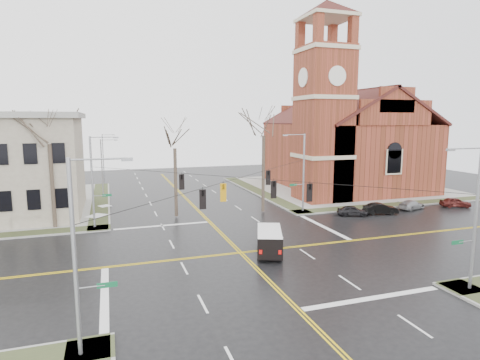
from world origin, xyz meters
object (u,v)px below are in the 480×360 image
object	(u,v)px
signal_pole_sw	(79,253)
tree_ne	(264,130)
streetlight_north_b	(104,154)
parked_car_b	(381,209)
parked_car_d	(455,202)
parked_car_c	(411,205)
streetlight_north_a	(103,166)
church	(341,135)
tree_nw_near	(175,144)
signal_pole_ne	(302,170)
parked_car_a	(352,211)
tree_nw_far	(49,138)
signal_pole_nw	(94,179)
cargo_van	(269,239)
signal_pole_se	(474,215)

from	to	relation	value
signal_pole_sw	tree_ne	bearing A→B (deg)	52.97
streetlight_north_b	tree_ne	bearing A→B (deg)	-63.40
parked_car_b	parked_car_d	distance (m)	11.21
parked_car_c	streetlight_north_a	bearing A→B (deg)	45.67
church	tree_ne	bearing A→B (deg)	-145.96
tree_nw_near	signal_pole_ne	bearing A→B (deg)	-8.22
parked_car_a	parked_car_c	world-z (taller)	parked_car_a
parked_car_c	tree_nw_far	xyz separation A→B (m)	(-39.92, 4.05, 8.39)
signal_pole_ne	signal_pole_nw	xyz separation A→B (m)	(-22.64, 0.00, 0.00)
streetlight_north_a	cargo_van	xyz separation A→B (m)	(12.92, -28.61, -3.35)
streetlight_north_a	parked_car_c	bearing A→B (deg)	-28.60
parked_car_a	parked_car_d	size ratio (longest dim) A/B	0.94
signal_pole_se	tree_nw_far	distance (m)	36.20
signal_pole_nw	parked_car_b	bearing A→B (deg)	-6.89
signal_pole_sw	streetlight_north_a	distance (m)	39.51
signal_pole_sw	tree_nw_far	distance (m)	24.92
cargo_van	tree_nw_far	xyz separation A→B (m)	(-17.50, 13.39, 7.83)
tree_nw_near	tree_nw_far	bearing A→B (deg)	-176.31
church	signal_pole_se	world-z (taller)	church
church	parked_car_d	world-z (taller)	church
parked_car_b	tree_nw_far	xyz separation A→B (m)	(-34.74, 5.01, 8.31)
signal_pole_se	tree_nw_far	world-z (taller)	tree_nw_far
streetlight_north_a	parked_car_a	xyz separation A→B (m)	(26.66, -19.86, -3.90)
signal_pole_ne	signal_pole_sw	size ratio (longest dim) A/B	1.00
signal_pole_nw	tree_nw_far	world-z (taller)	tree_nw_far
tree_nw_far	tree_nw_near	world-z (taller)	tree_nw_far
cargo_van	parked_car_d	distance (m)	29.73
parked_car_c	tree_nw_far	size ratio (longest dim) A/B	0.31
streetlight_north_a	signal_pole_ne	bearing A→B (deg)	-36.90
parked_car_c	signal_pole_sw	bearing A→B (deg)	103.61
signal_pole_nw	cargo_van	distance (m)	18.60
signal_pole_se	tree_nw_near	bearing A→B (deg)	119.76
signal_pole_ne	parked_car_d	bearing A→B (deg)	-10.20
streetlight_north_a	parked_car_d	world-z (taller)	streetlight_north_a
church	tree_nw_near	size ratio (longest dim) A/B	2.44
parked_car_b	streetlight_north_b	bearing A→B (deg)	50.42
parked_car_d	tree_nw_near	bearing A→B (deg)	102.02
church	cargo_van	bearing A→B (deg)	-131.54
signal_pole_sw	parked_car_b	xyz separation A→B (m)	(30.83, 19.28, -4.31)
signal_pole_se	cargo_van	distance (m)	14.67
parked_car_b	parked_car_c	xyz separation A→B (m)	(5.18, 0.96, -0.08)
signal_pole_sw	cargo_van	distance (m)	17.83
tree_ne	parked_car_a	bearing A→B (deg)	-27.20
signal_pole_ne	signal_pole_se	distance (m)	23.00
cargo_van	streetlight_north_b	bearing A→B (deg)	125.69
signal_pole_sw	tree_nw_near	bearing A→B (deg)	71.66
signal_pole_ne	streetlight_north_b	distance (m)	42.61
signal_pole_nw	cargo_van	xyz separation A→B (m)	(13.59, -12.11, -3.83)
streetlight_north_a	parked_car_a	world-z (taller)	streetlight_north_a
signal_pole_sw	signal_pole_se	bearing A→B (deg)	0.00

